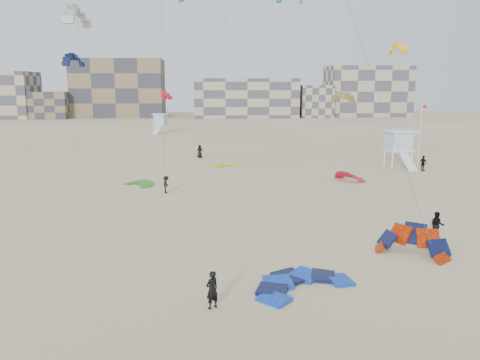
{
  "coord_description": "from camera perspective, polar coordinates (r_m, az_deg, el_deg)",
  "views": [
    {
      "loc": [
        -2.28,
        -19.76,
        9.76
      ],
      "look_at": [
        -0.46,
        6.0,
        4.55
      ],
      "focal_mm": 35.0,
      "sensor_mm": 36.0,
      "label": 1
    }
  ],
  "objects": [
    {
      "name": "ground",
      "position": [
        22.16,
        2.36,
        -14.73
      ],
      "size": [
        320.0,
        320.0,
        0.0
      ],
      "primitive_type": "plane",
      "color": "beige",
      "rests_on": "ground"
    },
    {
      "name": "kite_ground_blue",
      "position": [
        23.89,
        7.52,
        -12.81
      ],
      "size": [
        6.54,
        6.64,
        0.88
      ],
      "primitive_type": null,
      "rotation": [
        0.06,
        0.0,
        0.48
      ],
      "color": "blue",
      "rests_on": "ground"
    },
    {
      "name": "kite_ground_orange",
      "position": [
        29.65,
        20.1,
        -8.54
      ],
      "size": [
        5.99,
        5.97,
        4.31
      ],
      "primitive_type": null,
      "rotation": [
        0.92,
        0.0,
        -0.63
      ],
      "color": "#FF3100",
      "rests_on": "ground"
    },
    {
      "name": "kite_ground_green",
      "position": [
        47.85,
        -12.19,
        -0.63
      ],
      "size": [
        4.52,
        4.53,
        1.18
      ],
      "primitive_type": null,
      "rotation": [
        0.16,
        0.0,
        -0.74
      ],
      "color": "#31921D",
      "rests_on": "ground"
    },
    {
      "name": "kite_ground_red_far",
      "position": [
        50.48,
        13.13,
        -0.05
      ],
      "size": [
        4.75,
        4.71,
        3.11
      ],
      "primitive_type": null,
      "rotation": [
        0.6,
        0.0,
        2.21
      ],
      "color": "red",
      "rests_on": "ground"
    },
    {
      "name": "kite_ground_yellow",
      "position": [
        57.72,
        -1.97,
        1.66
      ],
      "size": [
        4.11,
        4.21,
        0.86
      ],
      "primitive_type": null,
      "rotation": [
        0.11,
        0.0,
        0.42
      ],
      "color": "#FDF10F",
      "rests_on": "ground"
    },
    {
      "name": "kitesurfer_main",
      "position": [
        21.34,
        -3.42,
        -13.21
      ],
      "size": [
        0.76,
        0.72,
        1.75
      ],
      "primitive_type": "imported",
      "rotation": [
        0.0,
        0.0,
        3.77
      ],
      "color": "black",
      "rests_on": "ground"
    },
    {
      "name": "kitesurfer_b",
      "position": [
        32.98,
        22.89,
        -5.12
      ],
      "size": [
        1.07,
        0.99,
        1.78
      ],
      "primitive_type": "imported",
      "rotation": [
        0.0,
        0.0,
        -0.46
      ],
      "color": "black",
      "rests_on": "ground"
    },
    {
      "name": "kitesurfer_c",
      "position": [
        43.8,
        -9.0,
        -0.54
      ],
      "size": [
        0.72,
        1.1,
        1.6
      ],
      "primitive_type": "imported",
      "rotation": [
        0.0,
        0.0,
        1.44
      ],
      "color": "black",
      "rests_on": "ground"
    },
    {
      "name": "kitesurfer_d",
      "position": [
        58.53,
        21.43,
        1.91
      ],
      "size": [
        0.84,
        1.15,
        1.81
      ],
      "primitive_type": "imported",
      "rotation": [
        0.0,
        0.0,
        2.0
      ],
      "color": "black",
      "rests_on": "ground"
    },
    {
      "name": "kitesurfer_e",
      "position": [
        64.77,
        -4.93,
        3.5
      ],
      "size": [
        0.99,
        0.77,
        1.81
      ],
      "primitive_type": "imported",
      "rotation": [
        0.0,
        0.0,
        0.23
      ],
      "color": "black",
      "rests_on": "ground"
    },
    {
      "name": "kitesurfer_f",
      "position": [
        81.21,
        18.07,
        4.57
      ],
      "size": [
        0.62,
        1.68,
        1.79
      ],
      "primitive_type": "imported",
      "rotation": [
        0.0,
        0.0,
        -1.62
      ],
      "color": "black",
      "rests_on": "ground"
    },
    {
      "name": "kite_fly_grey",
      "position": [
        54.47,
        -19.34,
        18.16
      ],
      "size": [
        6.08,
        4.9,
        17.11
      ],
      "rotation": [
        0.0,
        0.0,
        1.29
      ],
      "color": "silver",
      "rests_on": "ground"
    },
    {
      "name": "kite_fly_olive",
      "position": [
        63.84,
        12.38,
        9.56
      ],
      "size": [
        5.46,
        15.76,
        8.25
      ],
      "rotation": [
        0.0,
        0.0,
        -0.4
      ],
      "color": "olive",
      "rests_on": "ground"
    },
    {
      "name": "kite_fly_yellow",
      "position": [
        75.91,
        18.62,
        14.85
      ],
      "size": [
        5.52,
        4.24,
        15.12
      ],
      "rotation": [
        0.0,
        0.0,
        -1.11
      ],
      "color": "#FDF10F",
      "rests_on": "ground"
    },
    {
      "name": "kite_fly_navy",
      "position": [
        72.4,
        -19.66,
        13.47
      ],
      "size": [
        4.75,
        9.21,
        13.5
      ],
      "rotation": [
        0.0,
        0.0,
        1.01
      ],
      "color": "#111546",
      "rests_on": "ground"
    },
    {
      "name": "kite_fly_red",
      "position": [
        85.49,
        -8.97,
        10.08
      ],
      "size": [
        6.39,
        7.8,
        8.3
      ],
      "rotation": [
        0.0,
        0.0,
        2.02
      ],
      "color": "red",
      "rests_on": "ground"
    },
    {
      "name": "lifeguard_tower_near",
      "position": [
        60.57,
        18.76,
        3.64
      ],
      "size": [
        3.25,
        6.13,
        4.46
      ],
      "rotation": [
        0.0,
        0.0,
        0.03
      ],
      "color": "white",
      "rests_on": "ground"
    },
    {
      "name": "lifeguard_tower_far",
      "position": [
        99.75,
        -9.67,
        6.79
      ],
      "size": [
        3.42,
        5.87,
        4.07
      ],
      "rotation": [
        0.0,
        0.0,
        -0.21
      ],
      "color": "white",
      "rests_on": "ground"
    },
    {
      "name": "flagpole",
      "position": [
        63.95,
        21.13,
        5.51
      ],
      "size": [
        0.62,
        0.1,
        7.68
      ],
      "color": "white",
      "rests_on": "ground"
    },
    {
      "name": "condo_west_b",
      "position": [
        156.24,
        -14.53,
        10.77
      ],
      "size": [
        28.0,
        14.0,
        18.0
      ],
      "primitive_type": "cube",
      "color": "#7A6649",
      "rests_on": "ground"
    },
    {
      "name": "condo_mid",
      "position": [
        150.31,
        0.65,
        9.97
      ],
      "size": [
        32.0,
        16.0,
        12.0
      ],
      "primitive_type": "cube",
      "color": "tan",
      "rests_on": "ground"
    },
    {
      "name": "condo_east",
      "position": [
        160.53,
        15.21,
        10.38
      ],
      "size": [
        26.0,
        14.0,
        16.0
      ],
      "primitive_type": "cube",
      "color": "tan",
      "rests_on": "ground"
    },
    {
      "name": "condo_fill_left",
      "position": [
        155.38,
        -22.19,
        8.45
      ],
      "size": [
        12.0,
        10.0,
        8.0
      ],
      "primitive_type": "cube",
      "color": "#7A6649",
      "rests_on": "ground"
    },
    {
      "name": "condo_fill_right",
      "position": [
        151.76,
        9.13,
        9.46
      ],
      "size": [
        10.0,
        10.0,
        10.0
      ],
      "primitive_type": "cube",
      "color": "tan",
      "rests_on": "ground"
    }
  ]
}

